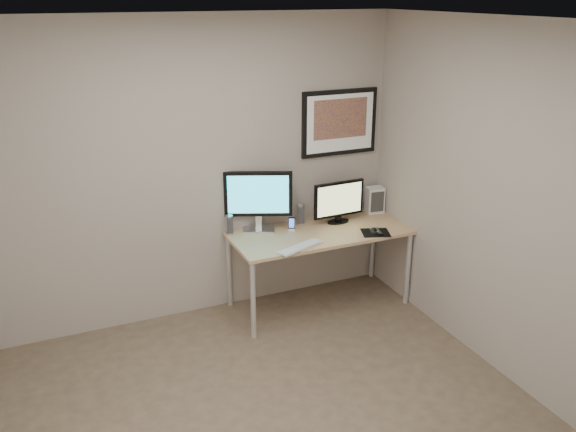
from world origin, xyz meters
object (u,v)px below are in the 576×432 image
(monitor_tv, at_px, (339,201))
(speaker_right, at_px, (301,214))
(desk, at_px, (319,238))
(speaker_left, at_px, (229,225))
(monitor_large, at_px, (258,198))
(framed_art, at_px, (340,123))
(keyboard, at_px, (301,247))
(phone_dock, at_px, (292,224))
(fan_unit, at_px, (375,200))

(monitor_tv, relative_size, speaker_right, 2.63)
(monitor_tv, height_order, speaker_right, monitor_tv)
(desk, bearing_deg, speaker_left, 160.05)
(desk, height_order, monitor_large, monitor_large)
(monitor_large, bearing_deg, framed_art, 28.45)
(monitor_large, bearing_deg, keyboard, -48.58)
(monitor_tv, distance_m, speaker_left, 1.03)
(monitor_tv, bearing_deg, keyboard, -147.52)
(phone_dock, xyz_separation_m, fan_unit, (0.92, 0.11, 0.06))
(framed_art, xyz_separation_m, speaker_right, (-0.43, -0.09, -0.80))
(speaker_left, relative_size, fan_unit, 0.67)
(keyboard, relative_size, fan_unit, 1.76)
(fan_unit, bearing_deg, monitor_tv, -159.96)
(desk, distance_m, keyboard, 0.42)
(monitor_tv, bearing_deg, fan_unit, 11.08)
(desk, relative_size, framed_art, 2.13)
(framed_art, bearing_deg, keyboard, -137.81)
(framed_art, relative_size, speaker_left, 4.39)
(phone_dock, xyz_separation_m, keyboard, (-0.10, -0.40, -0.05))
(framed_art, distance_m, fan_unit, 0.85)
(speaker_left, relative_size, phone_dock, 1.38)
(monitor_large, relative_size, speaker_left, 3.34)
(monitor_large, height_order, monitor_tv, monitor_large)
(fan_unit, bearing_deg, speaker_left, -174.97)
(speaker_left, bearing_deg, framed_art, 8.52)
(monitor_tv, height_order, keyboard, monitor_tv)
(speaker_left, height_order, fan_unit, fan_unit)
(monitor_large, xyz_separation_m, keyboard, (0.18, -0.51, -0.30))
(framed_art, distance_m, phone_dock, 1.03)
(phone_dock, bearing_deg, speaker_right, 63.68)
(phone_dock, bearing_deg, speaker_left, -170.16)
(speaker_left, relative_size, keyboard, 0.38)
(framed_art, relative_size, monitor_tv, 1.49)
(speaker_right, relative_size, fan_unit, 0.76)
(desk, relative_size, speaker_right, 8.36)
(speaker_right, height_order, fan_unit, fan_unit)
(framed_art, bearing_deg, fan_unit, -15.00)
(desk, relative_size, phone_dock, 12.90)
(framed_art, xyz_separation_m, keyboard, (-0.66, -0.60, -0.88))
(monitor_large, xyz_separation_m, fan_unit, (1.20, -0.01, -0.18))
(monitor_large, height_order, speaker_right, monitor_large)
(keyboard, bearing_deg, desk, 19.84)
(speaker_right, height_order, phone_dock, speaker_right)
(desk, bearing_deg, framed_art, 43.46)
(monitor_large, relative_size, monitor_tv, 1.13)
(speaker_left, distance_m, keyboard, 0.71)
(speaker_left, distance_m, speaker_right, 0.68)
(framed_art, relative_size, monitor_large, 1.31)
(keyboard, distance_m, fan_unit, 1.14)
(desk, bearing_deg, keyboard, -139.29)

